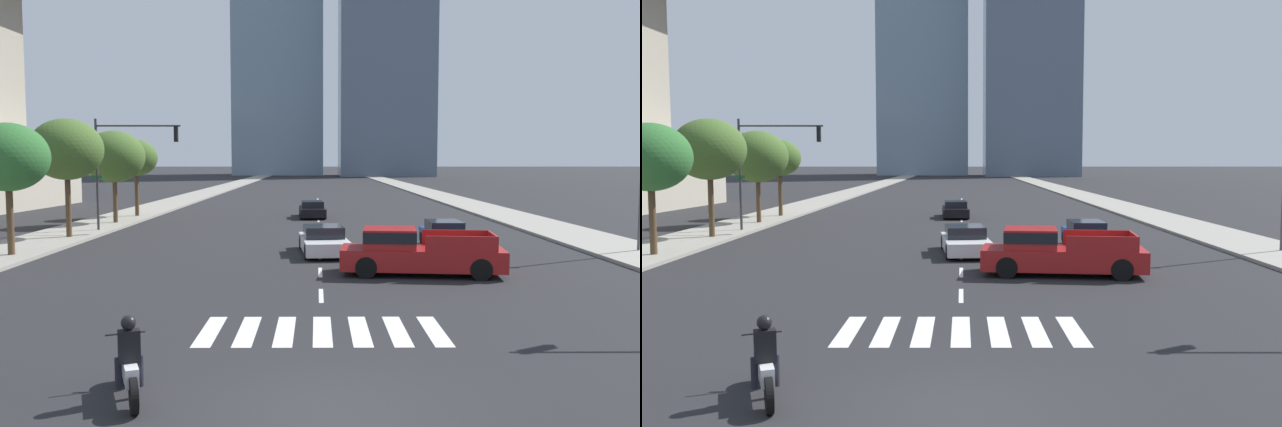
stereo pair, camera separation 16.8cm
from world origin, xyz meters
The scene contains 16 objects.
ground_plane centered at (0.00, 0.00, 0.00)m, with size 800.00×800.00×0.00m, color #232326.
sidewalk_east centered at (13.76, 30.00, 0.07)m, with size 4.00×260.00×0.15m, color gray.
sidewalk_west centered at (-13.76, 30.00, 0.07)m, with size 4.00×260.00×0.15m, color gray.
crosswalk_near centered at (0.00, 4.95, 0.00)m, with size 5.85×2.75×0.01m.
lane_divider_center centered at (0.00, 32.95, 0.00)m, with size 0.14×50.00×0.01m.
motorcycle_trailing centered at (-3.36, 0.62, 0.58)m, with size 1.01×1.97×1.49m.
pickup_truck centered at (3.35, 12.52, 0.81)m, with size 5.96×2.71×1.67m.
sedan_black_0 centered at (-0.44, 35.35, 0.56)m, with size 2.00×4.83×1.20m.
sedan_blue_1 centered at (5.78, 18.98, 0.61)m, with size 1.80×4.77×1.30m.
sedan_white_2 centered at (0.18, 17.66, 0.56)m, with size 2.32×4.77×1.22m.
traffic_signal_far centered at (-10.84, 25.95, 4.47)m, with size 5.06×0.28×6.28m.
street_tree_nearest centered at (-12.96, 16.45, 4.22)m, with size 3.36×3.36×5.51m.
street_tree_second centered at (-12.96, 22.69, 4.64)m, with size 3.70×3.70×6.08m.
street_tree_third centered at (-12.96, 30.32, 4.31)m, with size 3.86×3.86×5.82m.
street_tree_fourth centered at (-12.96, 35.20, 4.25)m, with size 3.02×3.02×5.40m.
office_tower_left_skyline centered at (-10.59, 171.11, 46.71)m, with size 24.46×22.37×102.79m.
Camera 1 is at (-0.14, -10.02, 4.10)m, focal length 35.60 mm.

